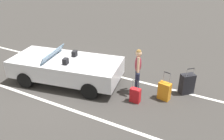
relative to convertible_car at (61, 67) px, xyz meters
The scene contains 8 objects.
ground_plane 0.62m from the convertible_car, 169.44° to the right, with size 80.00×80.00×0.00m, color #383533.
lot_line_near 1.45m from the convertible_car, 98.88° to the right, with size 18.00×0.12×0.01m, color silver.
lot_line_mid 1.52m from the convertible_car, 98.43° to the left, with size 18.00×0.12×0.01m, color silver.
convertible_car is the anchor object (origin of this frame).
suitcase_large_black 4.65m from the convertible_car, 163.35° to the right, with size 0.54×0.53×1.02m.
suitcase_medium_bright 3.92m from the convertible_car, behind, with size 0.44×0.31×1.00m.
suitcase_small_carryon 3.07m from the convertible_car, behind, with size 0.34×0.23×0.85m.
traveler_person 2.96m from the convertible_car, 169.19° to the right, with size 0.32×0.59×1.65m.
Camera 1 is at (-5.15, 6.12, 4.46)m, focal length 37.00 mm.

